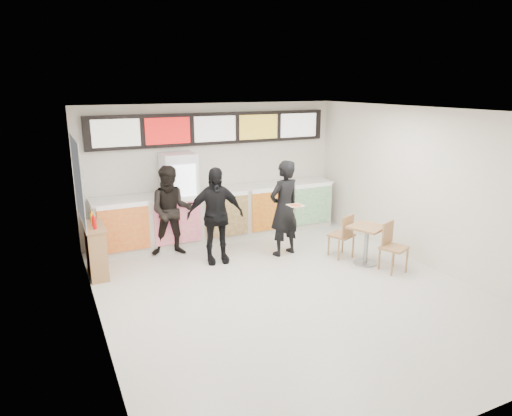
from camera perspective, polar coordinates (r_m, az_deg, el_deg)
floor at (r=7.89m, az=3.95°, el=-10.32°), size 7.00×7.00×0.00m
ceiling at (r=7.13m, az=4.39°, el=11.99°), size 7.00×7.00×0.00m
wall_back at (r=10.48m, az=-5.28°, el=4.72°), size 6.00×0.00×6.00m
wall_left at (r=6.50m, az=-19.61°, el=-2.66°), size 0.00×7.00×7.00m
wall_right at (r=9.19m, az=20.71°, el=2.31°), size 0.00×7.00×7.00m
service_counter at (r=10.32m, az=-4.37°, el=-0.71°), size 5.56×0.77×1.14m
menu_board at (r=10.27m, az=-5.24°, el=9.86°), size 5.50×0.14×0.70m
drinks_fridge at (r=9.95m, az=-9.49°, el=1.06°), size 0.70×0.67×2.00m
mirror_panel at (r=8.81m, az=-21.43°, el=3.39°), size 0.01×2.00×1.50m
customer_main at (r=9.20m, az=3.53°, el=-0.05°), size 0.80×0.62×1.96m
customer_left at (r=9.36m, az=-10.50°, el=-0.37°), size 1.04×0.90×1.85m
customer_mid at (r=8.84m, az=-5.12°, el=-0.93°), size 1.16×0.60×1.89m
pizza_slice at (r=8.78m, az=4.96°, el=0.38°), size 0.36×0.36×0.02m
cafe_table at (r=9.08m, az=13.67°, el=-3.63°), size 1.01×1.60×0.91m
condiment_ledge at (r=8.79m, az=-19.35°, el=-4.99°), size 0.35×0.85×1.14m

